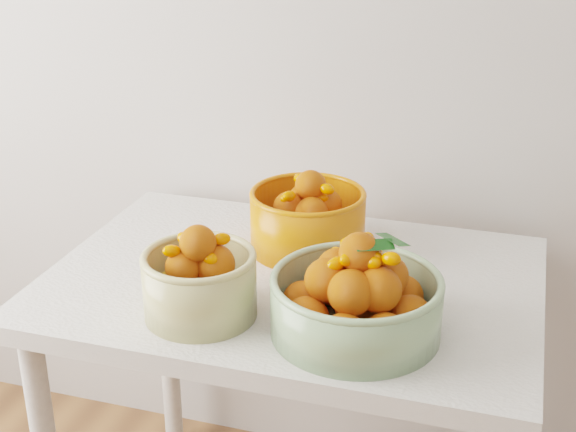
% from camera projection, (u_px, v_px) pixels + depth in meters
% --- Properties ---
extents(table, '(1.00, 0.70, 0.75)m').
position_uv_depth(table, '(292.00, 317.00, 1.69)').
color(table, silver).
rests_on(table, ground).
extents(bowl_cream, '(0.24, 0.24, 0.18)m').
position_uv_depth(bowl_cream, '(200.00, 281.00, 1.48)').
color(bowl_cream, tan).
rests_on(bowl_cream, table).
extents(bowl_green, '(0.36, 0.36, 0.20)m').
position_uv_depth(bowl_green, '(356.00, 299.00, 1.42)').
color(bowl_green, '#8DAD7E').
rests_on(bowl_green, table).
extents(bowl_orange, '(0.31, 0.31, 0.18)m').
position_uv_depth(bowl_orange, '(308.00, 219.00, 1.75)').
color(bowl_orange, orange).
rests_on(bowl_orange, table).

